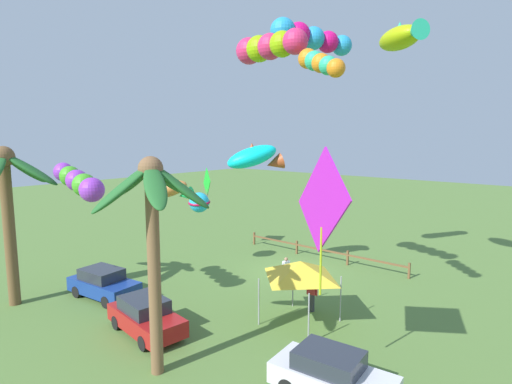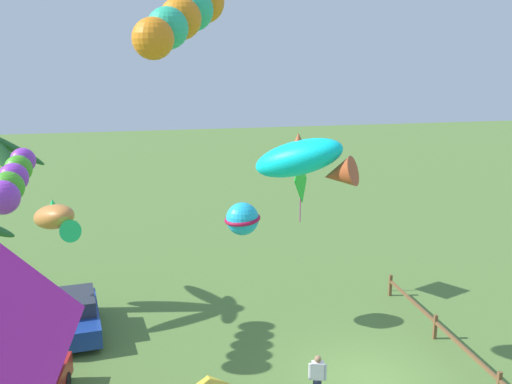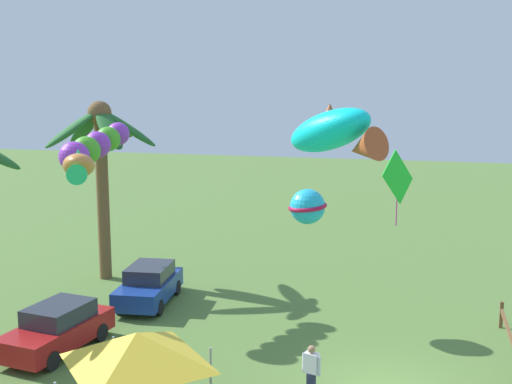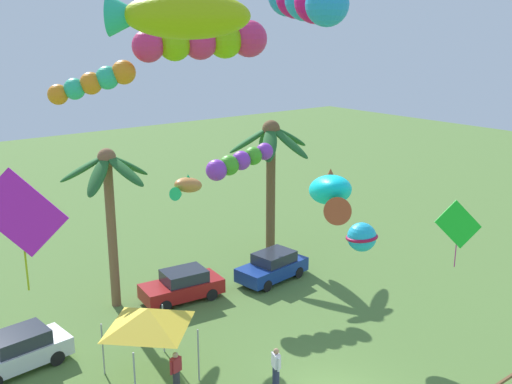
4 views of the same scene
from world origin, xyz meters
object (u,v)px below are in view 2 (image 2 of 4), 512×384
object	(u,v)px
kite_diamond_5	(15,340)
kite_ball_7	(242,219)
spectator_0	(317,379)
kite_fish_6	(55,218)
kite_fish_9	(304,160)
parked_car_2	(75,315)
kite_tube_2	(12,180)
kite_tube_4	(184,16)
kite_diamond_3	(301,181)

from	to	relation	value
kite_diamond_5	kite_ball_7	distance (m)	13.55
spectator_0	kite_diamond_5	bearing A→B (deg)	132.59
spectator_0	kite_fish_6	xyz separation A→B (m)	(0.88, 7.22, 5.21)
spectator_0	kite_fish_9	size ratio (longest dim) A/B	0.45
kite_fish_9	kite_diamond_5	bearing A→B (deg)	141.04
parked_car_2	kite_fish_9	size ratio (longest dim) A/B	1.15
kite_tube_2	kite_diamond_5	bearing A→B (deg)	-169.55
kite_tube_4	spectator_0	bearing A→B (deg)	-42.73
kite_diamond_5	kite_ball_7	bearing A→B (deg)	-25.25
kite_tube_4	kite_diamond_5	xyz separation A→B (m)	(-1.98, 2.88, -4.87)
kite_diamond_3	kite_diamond_5	bearing A→B (deg)	149.30
spectator_0	kite_fish_6	distance (m)	8.95
kite_diamond_3	kite_ball_7	xyz separation A→B (m)	(-2.45, 2.94, -0.78)
spectator_0	kite_diamond_5	world-z (taller)	kite_diamond_5
parked_car_2	kite_tube_2	size ratio (longest dim) A/B	1.04
kite_tube_4	kite_diamond_5	distance (m)	6.00
parked_car_2	kite_tube_2	distance (m)	5.79
parked_car_2	kite_diamond_3	size ratio (longest dim) A/B	1.41
kite_tube_2	kite_diamond_5	distance (m)	11.64
kite_diamond_5	kite_ball_7	xyz separation A→B (m)	(12.13, -5.72, -1.94)
parked_car_2	spectator_0	world-z (taller)	spectator_0
kite_tube_2	kite_diamond_3	bearing A→B (deg)	-73.76
kite_tube_2	kite_diamond_3	world-z (taller)	kite_tube_2
kite_diamond_5	kite_fish_9	bearing A→B (deg)	-38.96
kite_tube_2	kite_ball_7	world-z (taller)	kite_tube_2
kite_diamond_5	kite_diamond_3	bearing A→B (deg)	-30.70
parked_car_2	kite_fish_6	distance (m)	7.45
kite_tube_2	kite_ball_7	size ratio (longest dim) A/B	2.17
spectator_0	kite_tube_4	bearing A→B (deg)	137.27
kite_diamond_3	kite_ball_7	distance (m)	3.91
kite_diamond_5	kite_fish_6	xyz separation A→B (m)	(7.27, 0.27, -0.16)
parked_car_2	spectator_0	distance (m)	9.72
kite_fish_6	kite_fish_9	bearing A→B (deg)	-78.48
kite_ball_7	kite_tube_2	bearing A→B (deg)	94.99
kite_tube_2	kite_ball_7	bearing A→B (deg)	-85.01
kite_diamond_5	kite_fish_9	distance (m)	11.31
kite_diamond_5	spectator_0	bearing A→B (deg)	-47.41
kite_ball_7	kite_fish_9	distance (m)	4.60
kite_diamond_3	kite_tube_4	size ratio (longest dim) A/B	1.11
kite_diamond_3	kite_ball_7	bearing A→B (deg)	129.86
kite_diamond_3	kite_tube_4	bearing A→B (deg)	155.36
spectator_0	kite_fish_9	bearing A→B (deg)	-3.31
parked_car_2	kite_tube_4	world-z (taller)	kite_tube_4
kite_ball_7	kite_fish_6	bearing A→B (deg)	129.05
kite_tube_4	parked_car_2	bearing A→B (deg)	18.26
spectator_0	kite_tube_2	distance (m)	11.71
kite_fish_6	kite_diamond_5	bearing A→B (deg)	-177.86
kite_fish_6	kite_ball_7	size ratio (longest dim) A/B	1.26
kite_fish_6	kite_ball_7	xyz separation A→B (m)	(4.86, -5.99, -1.78)
kite_fish_6	spectator_0	bearing A→B (deg)	-96.91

